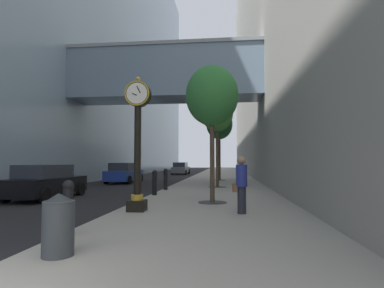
# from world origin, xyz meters

# --- Properties ---
(ground_plane) EXTENTS (110.00, 110.00, 0.00)m
(ground_plane) POSITION_xyz_m (0.00, 27.00, 0.00)
(ground_plane) COLOR black
(ground_plane) RESTS_ON ground
(sidewalk_right) EXTENTS (6.14, 80.00, 0.14)m
(sidewalk_right) POSITION_xyz_m (3.07, 30.00, 0.07)
(sidewalk_right) COLOR #9E998E
(sidewalk_right) RESTS_ON ground
(building_block_left) EXTENTS (23.00, 80.00, 37.64)m
(building_block_left) POSITION_xyz_m (-11.99, 29.93, 18.75)
(building_block_left) COLOR #849EB2
(building_block_left) RESTS_ON ground
(building_block_right) EXTENTS (9.00, 80.00, 35.35)m
(building_block_right) POSITION_xyz_m (10.64, 30.00, 17.67)
(building_block_right) COLOR gray
(building_block_right) RESTS_ON ground
(street_clock) EXTENTS (0.84, 0.55, 4.34)m
(street_clock) POSITION_xyz_m (0.75, 6.91, 2.52)
(street_clock) COLOR black
(street_clock) RESTS_ON sidewalk_right
(bollard_nearest) EXTENTS (0.23, 0.23, 1.18)m
(bollard_nearest) POSITION_xyz_m (0.23, 3.52, 0.76)
(bollard_nearest) COLOR black
(bollard_nearest) RESTS_ON sidewalk_right
(bollard_third) EXTENTS (0.23, 0.23, 1.18)m
(bollard_third) POSITION_xyz_m (0.23, 8.92, 0.76)
(bollard_third) COLOR black
(bollard_third) RESTS_ON sidewalk_right
(bollard_fourth) EXTENTS (0.23, 0.23, 1.18)m
(bollard_fourth) POSITION_xyz_m (0.23, 11.62, 0.76)
(bollard_fourth) COLOR black
(bollard_fourth) RESTS_ON sidewalk_right
(bollard_fifth) EXTENTS (0.23, 0.23, 1.18)m
(bollard_fifth) POSITION_xyz_m (0.23, 14.32, 0.76)
(bollard_fifth) COLOR black
(bollard_fifth) RESTS_ON sidewalk_right
(street_tree_near) EXTENTS (2.06, 2.06, 5.34)m
(street_tree_near) POSITION_xyz_m (3.06, 9.20, 4.26)
(street_tree_near) COLOR #333335
(street_tree_near) RESTS_ON sidewalk_right
(street_tree_mid_near) EXTENTS (1.98, 1.98, 5.70)m
(street_tree_mid_near) POSITION_xyz_m (3.06, 16.36, 4.65)
(street_tree_mid_near) COLOR #333335
(street_tree_mid_near) RESTS_ON sidewalk_right
(street_tree_mid_far) EXTENTS (2.22, 2.22, 6.00)m
(street_tree_mid_far) POSITION_xyz_m (3.06, 23.52, 4.83)
(street_tree_mid_far) COLOR #333335
(street_tree_mid_far) RESTS_ON sidewalk_right
(trash_bin) EXTENTS (0.53, 0.53, 1.05)m
(trash_bin) POSITION_xyz_m (0.77, 2.20, 0.68)
(trash_bin) COLOR #383D42
(trash_bin) RESTS_ON sidewalk_right
(pedestrian_walking) EXTENTS (0.46, 0.36, 1.74)m
(pedestrian_walking) POSITION_xyz_m (4.05, 6.77, 1.06)
(pedestrian_walking) COLOR #23232D
(pedestrian_walking) RESTS_ON sidewalk_right
(car_black_near) EXTENTS (2.03, 4.51, 1.57)m
(car_black_near) POSITION_xyz_m (-4.69, 10.77, 0.77)
(car_black_near) COLOR black
(car_black_near) RESTS_ON ground
(car_blue_mid) EXTENTS (2.06, 4.64, 1.60)m
(car_blue_mid) POSITION_xyz_m (-4.53, 21.44, 0.78)
(car_blue_mid) COLOR navy
(car_blue_mid) RESTS_ON ground
(car_grey_far) EXTENTS (2.08, 4.56, 1.57)m
(car_grey_far) POSITION_xyz_m (-2.38, 38.01, 0.77)
(car_grey_far) COLOR slate
(car_grey_far) RESTS_ON ground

